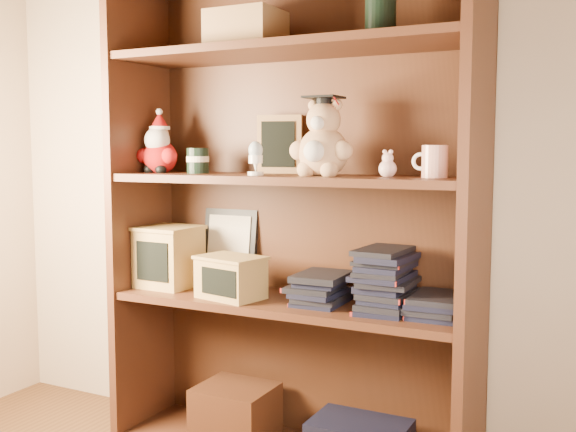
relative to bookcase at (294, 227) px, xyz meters
name	(u,v)px	position (x,y,z in m)	size (l,w,h in m)	color
bookcase	(294,227)	(0.00, 0.00, 0.00)	(1.20, 0.35, 1.60)	#492514
shelf_lower	(288,303)	(0.00, -0.05, -0.24)	(1.14, 0.33, 0.02)	#492514
shelf_upper	(288,179)	(0.00, -0.05, 0.16)	(1.14, 0.33, 0.02)	#492514
santa_plush	(159,149)	(-0.50, -0.06, 0.25)	(0.16, 0.12, 0.23)	#A50F0F
teachers_tin	(198,160)	(-0.34, -0.05, 0.21)	(0.08, 0.08, 0.09)	black
chalkboard_plaque	(280,145)	(-0.09, 0.06, 0.27)	(0.15, 0.10, 0.20)	#9E7547
egg_cup	(256,157)	(-0.07, -0.13, 0.23)	(0.05, 0.05, 0.11)	white
grad_teddy_bear	(323,145)	(0.12, -0.06, 0.27)	(0.21, 0.18, 0.25)	tan
pink_figurine	(388,166)	(0.33, -0.05, 0.20)	(0.05, 0.05, 0.08)	beige
teacher_mug	(434,162)	(0.47, -0.05, 0.22)	(0.10, 0.07, 0.09)	silver
certificate_frame	(230,247)	(-0.30, 0.09, -0.09)	(0.21, 0.06, 0.27)	black
treats_box	(169,256)	(-0.47, -0.05, -0.12)	(0.20, 0.20, 0.21)	#B28D49
pencils_box	(231,277)	(-0.17, -0.12, -0.16)	(0.24, 0.19, 0.14)	#B28D49
book_stack_left	(320,288)	(0.11, -0.05, -0.18)	(0.14, 0.20, 0.10)	black
book_stack_mid	(386,279)	(0.33, -0.05, -0.13)	(0.14, 0.20, 0.19)	black
book_stack_right	(436,305)	(0.48, -0.05, -0.20)	(0.14, 0.20, 0.06)	black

